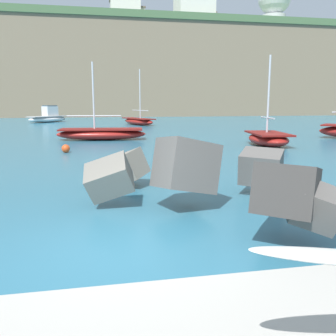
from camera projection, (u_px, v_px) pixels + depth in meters
ground_plane at (124, 249)px, 6.86m from camera, size 400.00×400.00×0.00m
breakwater_jetty at (213, 173)px, 8.80m from camera, size 29.48×7.26×2.45m
boat_near_left at (138, 121)px, 42.72m from camera, size 3.72×6.18×6.26m
boat_mid_left at (48, 117)px, 48.03m from camera, size 5.46×5.49×2.17m
boat_mid_centre at (101, 134)px, 26.15m from camera, size 6.44×2.76×5.36m
boat_mid_right at (268, 138)px, 22.66m from camera, size 2.68×4.31×5.43m
mooring_buoy_middle at (66, 149)px, 19.65m from camera, size 0.44×0.44×0.44m
headland_bluff at (187, 73)px, 81.40m from camera, size 105.27×33.66×17.69m
radar_dome at (274, 3)px, 79.16m from camera, size 6.95×6.95×10.24m
station_building_west at (125, 14)px, 78.74m from camera, size 6.42×5.40×6.39m
station_building_central at (194, 9)px, 73.08m from camera, size 7.34×6.96×5.91m
station_building_east at (135, 21)px, 82.02m from camera, size 4.21×5.83×5.10m
station_building_annex at (202, 25)px, 86.26m from camera, size 5.61×5.43×5.08m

